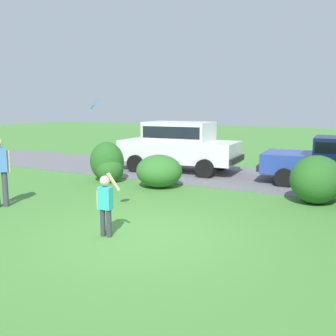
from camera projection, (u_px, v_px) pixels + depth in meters
name	position (u px, v px, depth m)	size (l,w,h in m)	color
ground_plane	(144.00, 234.00, 7.77)	(80.00, 80.00, 0.00)	#478438
driveway_strip	(248.00, 178.00, 13.74)	(28.00, 4.40, 0.02)	slate
shrub_near_tree	(108.00, 164.00, 13.10)	(1.25, 1.15, 1.33)	#286023
shrub_centre_left	(159.00, 171.00, 12.14)	(1.46, 1.40, 1.03)	#33702B
shrub_centre	(316.00, 179.00, 10.15)	(1.35, 1.51, 1.26)	#286023
parked_sedan	(335.00, 159.00, 12.34)	(4.52, 2.33, 1.56)	#28429E
parked_suv	(179.00, 144.00, 14.97)	(4.81, 2.33, 1.92)	white
child_thrower	(105.00, 201.00, 7.52)	(0.44, 0.29, 1.29)	#383842
frisbee	(95.00, 104.00, 7.70)	(0.32, 0.26, 0.29)	#337FDB
adult_onlooker	(0.00, 169.00, 9.69)	(0.39, 0.44, 1.74)	#3F3F4C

